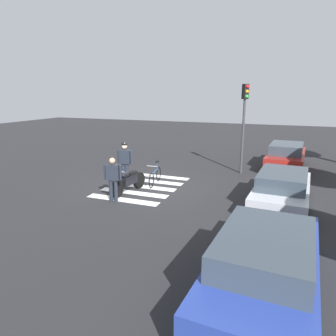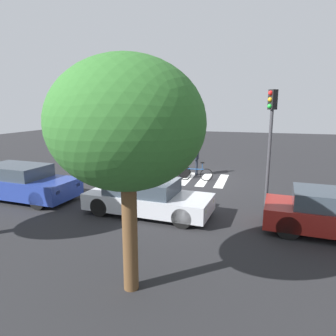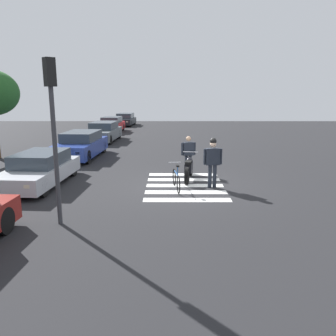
# 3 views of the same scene
# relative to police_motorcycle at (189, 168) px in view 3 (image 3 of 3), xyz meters

# --- Properties ---
(ground_plane) EXTENTS (60.00, 60.00, 0.00)m
(ground_plane) POSITION_rel_police_motorcycle_xyz_m (-0.93, 0.20, -0.47)
(ground_plane) COLOR #232326
(police_motorcycle) EXTENTS (2.14, 0.64, 1.06)m
(police_motorcycle) POSITION_rel_police_motorcycle_xyz_m (0.00, 0.00, 0.00)
(police_motorcycle) COLOR black
(police_motorcycle) RESTS_ON ground_plane
(leaning_bicycle) EXTENTS (1.75, 0.46, 0.99)m
(leaning_bicycle) POSITION_rel_police_motorcycle_xyz_m (-1.44, 0.54, -0.10)
(leaning_bicycle) COLOR black
(leaning_bicycle) RESTS_ON ground_plane
(officer_on_foot) EXTENTS (0.25, 0.70, 1.89)m
(officer_on_foot) POSITION_rel_police_motorcycle_xyz_m (-1.20, -0.81, 0.64)
(officer_on_foot) COLOR #1E232D
(officer_on_foot) RESTS_ON ground_plane
(officer_by_motorcycle) EXTENTS (0.32, 0.64, 1.65)m
(officer_by_motorcycle) POSITION_rel_police_motorcycle_xyz_m (1.11, -0.04, 0.47)
(officer_by_motorcycle) COLOR #1E232D
(officer_by_motorcycle) RESTS_ON ground_plane
(crosswalk_stripes) EXTENTS (4.05, 2.94, 0.01)m
(crosswalk_stripes) POSITION_rel_police_motorcycle_xyz_m (-0.93, 0.20, -0.47)
(crosswalk_stripes) COLOR silver
(crosswalk_stripes) RESTS_ON ground_plane
(car_silver_sedan) EXTENTS (4.53, 2.05, 1.25)m
(car_silver_sedan) POSITION_rel_police_motorcycle_xyz_m (-0.77, 5.80, 0.14)
(car_silver_sedan) COLOR black
(car_silver_sedan) RESTS_ON ground_plane
(car_blue_hatchback) EXTENTS (4.79, 2.16, 1.41)m
(car_blue_hatchback) POSITION_rel_police_motorcycle_xyz_m (4.85, 5.62, 0.21)
(car_blue_hatchback) COLOR black
(car_blue_hatchback) RESTS_ON ground_plane
(car_grey_coupe) EXTENTS (4.73, 2.13, 1.39)m
(car_grey_coupe) POSITION_rel_police_motorcycle_xyz_m (11.29, 5.59, 0.20)
(car_grey_coupe) COLOR black
(car_grey_coupe) RESTS_ON ground_plane
(car_red_convertible) EXTENTS (4.09, 1.98, 1.35)m
(car_red_convertible) POSITION_rel_police_motorcycle_xyz_m (17.20, 5.98, 0.17)
(car_red_convertible) COLOR black
(car_red_convertible) RESTS_ON ground_plane
(car_black_suv) EXTENTS (4.21, 2.02, 1.30)m
(car_black_suv) POSITION_rel_police_motorcycle_xyz_m (23.42, 5.53, 0.15)
(car_black_suv) COLOR black
(car_black_suv) RESTS_ON ground_plane
(traffic_light_pole) EXTENTS (0.34, 0.34, 4.35)m
(traffic_light_pole) POSITION_rel_police_motorcycle_xyz_m (-4.82, 3.78, 2.44)
(traffic_light_pole) COLOR #38383D
(traffic_light_pole) RESTS_ON ground_plane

